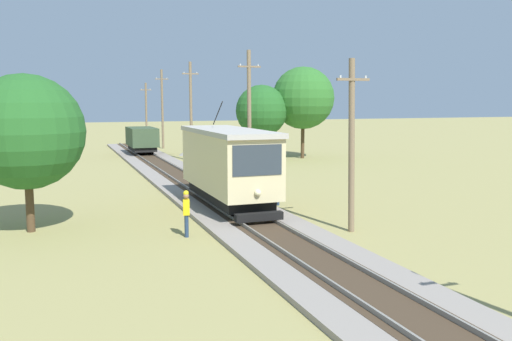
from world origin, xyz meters
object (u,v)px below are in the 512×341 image
Objects in this scene: utility_pole_horizon at (146,111)px; second_worker at (277,185)px; utility_pole_far at (191,111)px; tree_left_near at (303,98)px; tree_right_near at (26,132)px; track_worker at (186,211)px; red_tram at (228,164)px; gravel_pile at (195,150)px; tree_right_far at (262,111)px; freight_car at (142,139)px; utility_pole_mid at (249,118)px; utility_pole_distant at (162,108)px; utility_pole_near_tram at (352,144)px.

utility_pole_horizon reaches higher than second_worker.
tree_left_near is at bearing -7.09° from utility_pole_far.
tree_right_near is (-21.75, -21.28, -1.42)m from tree_left_near.
track_worker is at bearing -27.53° from tree_right_near.
red_tram reaches higher than gravel_pile.
tree_right_far is at bearing -10.95° from utility_pole_far.
tree_left_near is (13.14, -7.39, 3.80)m from freight_car.
utility_pole_mid is 12.75m from track_worker.
utility_pole_horizon is at bearing 90.00° from utility_pole_distant.
utility_pole_near_tram is at bearing -60.31° from red_tram.
freight_car is 31.73m from track_worker.
utility_pole_far is at bearing -62.04° from freight_car.
utility_pole_near_tram reaches higher than second_worker.
tree_right_far reaches higher than track_worker.
red_tram is 1.26× the size of utility_pole_near_tram.
utility_pole_far is 21.05m from second_worker.
freight_car is 2.91× the size of track_worker.
utility_pole_mid is 1.00× the size of tree_left_near.
second_worker is at bearing 4.80° from red_tram.
utility_pole_distant reaches higher than utility_pole_mid.
utility_pole_distant is 34.09m from second_worker.
freight_car is at bearing 84.54° from second_worker.
tree_left_near is (9.87, -14.37, 1.05)m from utility_pole_distant.
second_worker is (5.63, 4.64, 0.00)m from track_worker.
gravel_pile is 31.31m from track_worker.
utility_pole_far is at bearing -107.38° from gravel_pile.
track_worker is at bearing -116.80° from tree_right_far.
utility_pole_near_tram reaches higher than gravel_pile.
tree_right_far is (12.26, 24.27, 3.27)m from track_worker.
red_tram is at bearing -117.79° from utility_pole_mid.
utility_pole_distant is at bearing 64.88° from freight_car.
utility_pole_mid reaches higher than tree_right_far.
red_tram is at bearing -100.50° from gravel_pile.
utility_pole_near_tram is at bearing -111.15° from tree_left_near.
second_worker is at bearing -96.37° from utility_pole_mid.
utility_pole_near_tram is at bearing -19.57° from tree_right_near.
red_tram is at bearing -89.99° from freight_car.
utility_pole_far is (3.27, -6.16, 2.73)m from freight_car.
utility_pole_mid reaches higher than tree_right_near.
utility_pole_horizon reaches higher than freight_car.
tree_right_far reaches higher than gravel_pile.
red_tram is 4.79× the size of track_worker.
utility_pole_near_tram is 3.79× the size of second_worker.
utility_pole_mid is 2.58× the size of gravel_pile.
second_worker is (-0.67, -5.98, -3.16)m from utility_pole_mid.
tree_left_near is 1.25× the size of tree_right_far.
utility_pole_horizon is at bearing 90.00° from utility_pole_far.
tree_left_near reaches higher than utility_pole_near_tram.
red_tram is 1.38× the size of tree_right_near.
utility_pole_distant is 39.21m from track_worker.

